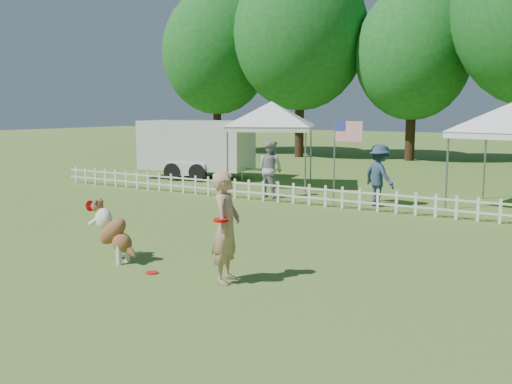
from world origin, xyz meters
TOP-DOWN VIEW (x-y plane):
  - ground at (0.00, 0.00)m, footprint 120.00×120.00m
  - picket_fence at (0.00, 7.00)m, footprint 22.00×0.08m
  - handler at (0.82, -0.13)m, footprint 0.58×0.73m
  - dog at (-1.57, -0.18)m, footprint 1.06×0.40m
  - frisbee_on_turf at (-0.50, -0.40)m, footprint 0.26×0.26m
  - canopy_tent_left at (-4.13, 9.87)m, footprint 3.64×3.64m
  - cargo_trailer at (-7.88, 10.54)m, footprint 5.57×3.32m
  - flag_pole at (-0.76, 7.58)m, footprint 0.93×0.23m
  - spectator_a at (-2.95, 7.76)m, footprint 0.99×0.85m
  - spectator_b at (0.47, 7.88)m, footprint 1.28×1.14m
  - tree_far_left at (-15.00, 22.00)m, footprint 6.60×6.60m
  - tree_left at (-9.00, 21.50)m, footprint 7.40×7.40m
  - tree_center_left at (-3.00, 22.50)m, footprint 6.00×6.00m

SIDE VIEW (x-z plane):
  - ground at x=0.00m, z-range 0.00..0.00m
  - frisbee_on_turf at x=-0.50m, z-range 0.00..0.02m
  - picket_fence at x=0.00m, z-range 0.00..0.60m
  - dog at x=-1.57m, z-range 0.00..1.08m
  - spectator_b at x=0.47m, z-range 0.00..1.72m
  - handler at x=0.82m, z-range 0.00..1.75m
  - spectator_a at x=-2.95m, z-range 0.00..1.75m
  - cargo_trailer at x=-7.88m, z-range 0.00..2.29m
  - flag_pole at x=-0.76m, z-range 0.00..2.41m
  - canopy_tent_left at x=-4.13m, z-range 0.00..2.88m
  - tree_center_left at x=-3.00m, z-range 0.00..9.80m
  - tree_far_left at x=-15.00m, z-range 0.00..11.00m
  - tree_left at x=-9.00m, z-range 0.00..12.00m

